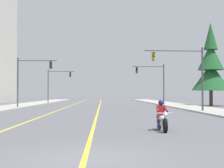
% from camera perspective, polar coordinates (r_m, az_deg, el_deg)
% --- Properties ---
extents(ground_plane, '(400.00, 400.00, 0.00)m').
position_cam_1_polar(ground_plane, '(9.94, -4.39, -11.72)').
color(ground_plane, '#5B5B60').
extents(lane_stripe_center, '(0.16, 100.00, 0.01)m').
position_cam_1_polar(lane_stripe_center, '(54.80, -1.99, -3.41)').
color(lane_stripe_center, yellow).
rests_on(lane_stripe_center, ground).
extents(lane_stripe_left, '(0.16, 100.00, 0.01)m').
position_cam_1_polar(lane_stripe_left, '(55.00, -6.39, -3.39)').
color(lane_stripe_left, yellow).
rests_on(lane_stripe_left, ground).
extents(sidewalk_kerb_right, '(4.40, 110.00, 0.14)m').
position_cam_1_polar(sidewalk_kerb_right, '(50.98, 10.90, -3.44)').
color(sidewalk_kerb_right, '#ADA89E').
rests_on(sidewalk_kerb_right, ground).
extents(sidewalk_kerb_left, '(4.40, 110.00, 0.14)m').
position_cam_1_polar(sidewalk_kerb_left, '(51.20, -14.92, -3.41)').
color(sidewalk_kerb_left, '#ADA89E').
rests_on(sidewalk_kerb_left, ground).
extents(motorcycle_with_rider, '(0.70, 2.19, 1.46)m').
position_cam_1_polar(motorcycle_with_rider, '(16.99, 8.00, -5.50)').
color(motorcycle_with_rider, black).
rests_on(motorcycle_with_rider, ground).
extents(traffic_signal_near_right, '(5.66, 0.55, 6.20)m').
position_cam_1_polar(traffic_signal_near_right, '(34.52, 11.73, 2.43)').
color(traffic_signal_near_right, '#47474C').
rests_on(traffic_signal_near_right, ground).
extents(traffic_signal_near_left, '(4.86, 0.37, 6.20)m').
position_cam_1_polar(traffic_signal_near_left, '(44.82, -13.19, 1.46)').
color(traffic_signal_near_left, '#47474C').
rests_on(traffic_signal_near_left, ground).
extents(traffic_signal_mid_right, '(4.88, 0.39, 6.20)m').
position_cam_1_polar(traffic_signal_mid_right, '(53.61, 6.85, 0.94)').
color(traffic_signal_mid_right, '#47474C').
rests_on(traffic_signal_mid_right, ground).
extents(traffic_signal_mid_left, '(4.87, 0.37, 6.20)m').
position_cam_1_polar(traffic_signal_mid_left, '(65.94, -9.04, 0.48)').
color(traffic_signal_mid_left, '#47474C').
rests_on(traffic_signal_mid_left, ground).
extents(conifer_tree_right_verge_far, '(5.51, 5.51, 12.12)m').
position_cam_1_polar(conifer_tree_right_verge_far, '(53.34, 15.60, 2.57)').
color(conifer_tree_right_verge_far, '#4C3828').
rests_on(conifer_tree_right_verge_far, ground).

